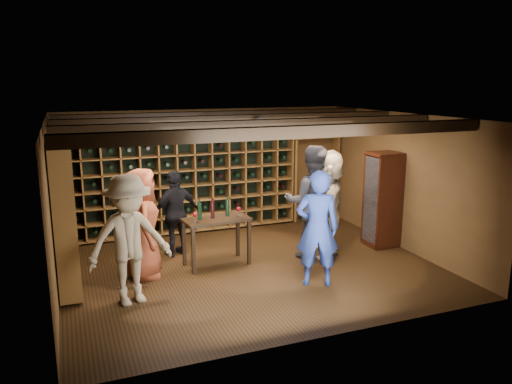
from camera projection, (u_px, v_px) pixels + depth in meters
name	position (u px, v px, depth m)	size (l,w,h in m)	color
ground	(250.00, 267.00, 8.36)	(6.00, 6.00, 0.00)	black
room_shell	(249.00, 122.00, 7.88)	(6.00, 6.00, 6.00)	brown
wine_rack_back	(185.00, 178.00, 10.04)	(4.65, 0.30, 2.20)	brown
wine_rack_left	(64.00, 205.00, 7.86)	(0.30, 2.65, 2.20)	brown
crate_shelf	(315.00, 150.00, 10.98)	(1.20, 0.32, 2.07)	brown
display_cabinet	(382.00, 201.00, 9.31)	(0.55, 0.50, 1.75)	black
man_blue_shirt	(317.00, 229.00, 7.49)	(0.65, 0.43, 1.78)	navy
man_grey_suit	(312.00, 203.00, 8.65)	(0.97, 0.75, 1.99)	black
guest_red_floral	(142.00, 224.00, 7.79)	(0.86, 0.56, 1.75)	maroon
guest_woman_black	(176.00, 213.00, 8.82)	(0.90, 0.37, 1.53)	black
guest_khaki	(129.00, 240.00, 6.86)	(1.19, 0.68, 1.84)	#7D6F56
guest_beige	(327.00, 203.00, 8.81)	(1.76, 0.56, 1.90)	tan
tasting_table	(216.00, 223.00, 8.33)	(1.14, 0.65, 1.10)	black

